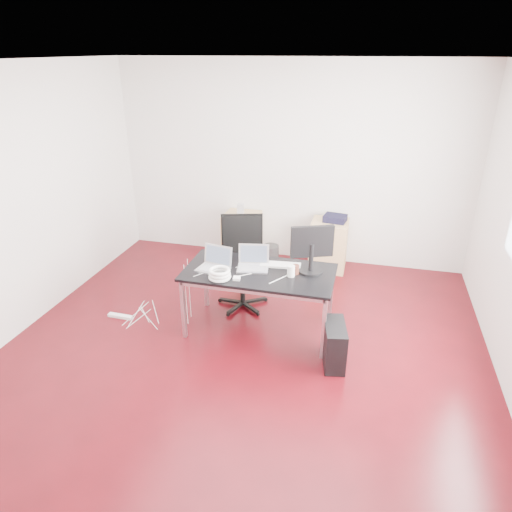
% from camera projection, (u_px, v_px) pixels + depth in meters
% --- Properties ---
extents(room_shell, '(5.00, 5.00, 5.00)m').
position_uv_depth(room_shell, '(245.00, 226.00, 4.20)').
color(room_shell, '#3C060C').
rests_on(room_shell, ground).
extents(desk, '(1.60, 0.80, 0.73)m').
position_uv_depth(desk, '(259.00, 276.00, 4.88)').
color(desk, black).
rests_on(desk, ground).
extents(office_chair, '(0.59, 0.61, 1.08)m').
position_uv_depth(office_chair, '(242.00, 258.00, 5.46)').
color(office_chair, black).
rests_on(office_chair, ground).
extents(filing_cabinet_left, '(0.50, 0.50, 0.70)m').
position_uv_depth(filing_cabinet_left, '(242.00, 237.00, 6.75)').
color(filing_cabinet_left, tan).
rests_on(filing_cabinet_left, ground).
extents(filing_cabinet_right, '(0.50, 0.50, 0.70)m').
position_uv_depth(filing_cabinet_right, '(329.00, 245.00, 6.46)').
color(filing_cabinet_right, tan).
rests_on(filing_cabinet_right, ground).
extents(pc_tower, '(0.28, 0.48, 0.44)m').
position_uv_depth(pc_tower, '(334.00, 344.00, 4.52)').
color(pc_tower, black).
rests_on(pc_tower, ground).
extents(wastebasket, '(0.26, 0.26, 0.28)m').
position_uv_depth(wastebasket, '(271.00, 254.00, 6.68)').
color(wastebasket, black).
rests_on(wastebasket, ground).
extents(power_strip, '(0.30, 0.07, 0.04)m').
position_uv_depth(power_strip, '(120.00, 316.00, 5.37)').
color(power_strip, white).
rests_on(power_strip, ground).
extents(laptop_left, '(0.37, 0.31, 0.23)m').
position_uv_depth(laptop_left, '(215.00, 264.00, 4.89)').
color(laptop_left, silver).
rests_on(laptop_left, desk).
extents(laptop_right, '(0.37, 0.31, 0.23)m').
position_uv_depth(laptop_right, '(253.00, 263.00, 4.92)').
color(laptop_right, silver).
rests_on(laptop_right, desk).
extents(monitor, '(0.44, 0.26, 0.51)m').
position_uv_depth(monitor, '(312.00, 247.00, 4.74)').
color(monitor, black).
rests_on(monitor, desk).
extents(keyboard, '(0.45, 0.18, 0.02)m').
position_uv_depth(keyboard, '(280.00, 265.00, 4.97)').
color(keyboard, white).
rests_on(keyboard, desk).
extents(cup_white, '(0.10, 0.10, 0.12)m').
position_uv_depth(cup_white, '(291.00, 271.00, 4.72)').
color(cup_white, white).
rests_on(cup_white, desk).
extents(cup_brown, '(0.09, 0.09, 0.10)m').
position_uv_depth(cup_brown, '(295.00, 269.00, 4.78)').
color(cup_brown, '#52271C').
rests_on(cup_brown, desk).
extents(cable_coil, '(0.24, 0.24, 0.11)m').
position_uv_depth(cable_coil, '(220.00, 274.00, 4.68)').
color(cable_coil, white).
rests_on(cable_coil, desk).
extents(power_adapter, '(0.08, 0.08, 0.03)m').
position_uv_depth(power_adapter, '(237.00, 278.00, 4.67)').
color(power_adapter, white).
rests_on(power_adapter, desk).
extents(speaker, '(0.09, 0.08, 0.18)m').
position_uv_depth(speaker, '(241.00, 210.00, 6.50)').
color(speaker, '#9E9E9E').
rests_on(speaker, filing_cabinet_left).
extents(navy_garment, '(0.33, 0.28, 0.09)m').
position_uv_depth(navy_garment, '(335.00, 218.00, 6.32)').
color(navy_garment, black).
rests_on(navy_garment, filing_cabinet_right).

